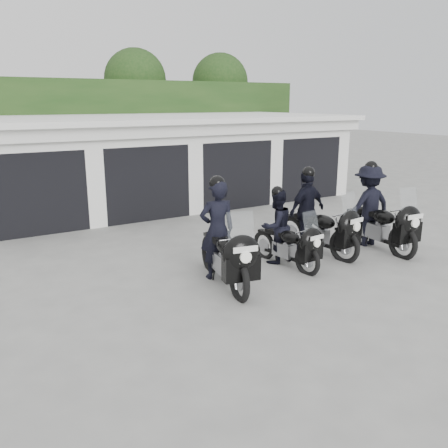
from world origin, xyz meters
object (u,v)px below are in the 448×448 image
police_bike_c (313,216)px  police_bike_d (374,210)px  police_bike_a (223,242)px  police_bike_b (282,231)px

police_bike_c → police_bike_d: police_bike_d is taller
police_bike_c → police_bike_a: bearing=-176.1°
police_bike_a → police_bike_d: size_ratio=0.99×
police_bike_b → police_bike_d: size_ratio=0.82×
police_bike_a → police_bike_c: (2.83, 0.64, 0.02)m
police_bike_d → police_bike_b: bearing=-178.2°
police_bike_a → police_bike_d: 4.36m
police_bike_a → police_bike_b: police_bike_a is taller
police_bike_b → police_bike_d: police_bike_d is taller
police_bike_a → police_bike_d: police_bike_d is taller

